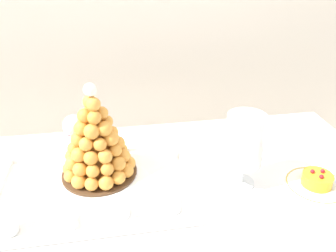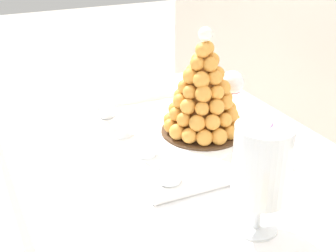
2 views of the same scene
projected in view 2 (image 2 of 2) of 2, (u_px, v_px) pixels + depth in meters
The scene contains 9 objects.
buffet_table at pixel (201, 204), 1.25m from camera, with size 1.53×0.90×0.76m.
serving_tray at pixel (176, 137), 1.41m from camera, with size 0.60×0.41×0.02m.
croquembouche at pixel (203, 94), 1.38m from camera, with size 0.25×0.25×0.33m.
dessert_cup_left at pixel (106, 109), 1.53m from camera, with size 0.05×0.05×0.06m.
dessert_cup_mid_left at pixel (123, 128), 1.40m from camera, with size 0.06×0.06×0.05m.
dessert_cup_centre at pixel (146, 147), 1.29m from camera, with size 0.06×0.06×0.06m.
dessert_cup_mid_right at pixel (169, 173), 1.17m from camera, with size 0.06×0.06×0.05m.
macaron_goblet at pixel (260, 165), 0.95m from camera, with size 0.12×0.12×0.26m.
wine_glass at pixel (232, 84), 1.52m from camera, with size 0.08×0.08×0.16m.
Camera 2 is at (0.90, -0.53, 1.40)m, focal length 49.78 mm.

